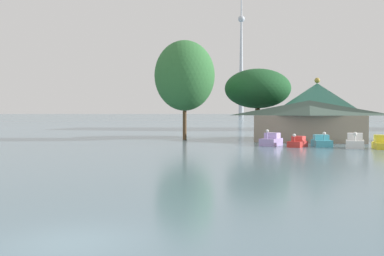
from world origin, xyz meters
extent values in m
plane|color=slate|center=(0.00, 0.00, 0.00)|extent=(2000.00, 2000.00, 0.00)
cube|color=#B299D8|center=(2.60, 36.62, 0.37)|extent=(2.34, 3.22, 0.74)
cube|color=#C8ADF0|center=(2.70, 36.97, 1.03)|extent=(1.67, 1.63, 0.58)
cylinder|color=#B299D8|center=(2.29, 35.51, 1.08)|extent=(0.14, 0.14, 0.68)
sphere|color=white|center=(2.29, 35.51, 1.57)|extent=(0.31, 0.31, 0.31)
cube|color=red|center=(5.32, 35.35, 0.29)|extent=(2.06, 2.65, 0.57)
cube|color=#E8423C|center=(5.42, 35.62, 0.82)|extent=(1.43, 1.38, 0.50)
cylinder|color=red|center=(5.00, 34.47, 0.81)|extent=(0.14, 0.14, 0.47)
sphere|color=white|center=(5.00, 34.47, 1.20)|extent=(0.31, 0.31, 0.31)
cube|color=#4CB7CC|center=(7.69, 36.48, 0.33)|extent=(2.12, 2.79, 0.66)
cube|color=#5DCDE2|center=(7.63, 36.79, 0.92)|extent=(1.61, 1.38, 0.52)
cylinder|color=#4CB7CC|center=(7.88, 35.49, 0.93)|extent=(0.14, 0.14, 0.54)
sphere|color=white|center=(7.88, 35.49, 1.37)|extent=(0.34, 0.34, 0.34)
cube|color=white|center=(10.74, 35.17, 0.38)|extent=(1.89, 2.60, 0.75)
cube|color=white|center=(10.77, 35.48, 1.10)|extent=(1.50, 1.24, 0.69)
cylinder|color=white|center=(10.64, 34.20, 0.98)|extent=(0.14, 0.14, 0.47)
sphere|color=white|center=(10.64, 34.20, 1.41)|extent=(0.39, 0.39, 0.39)
cube|color=yellow|center=(13.24, 34.71, 0.31)|extent=(1.78, 2.73, 0.61)
cube|color=yellow|center=(13.23, 35.04, 0.96)|extent=(1.47, 1.26, 0.70)
cube|color=gray|center=(6.55, 43.72, 1.55)|extent=(12.48, 5.07, 3.10)
pyramid|color=#42564C|center=(6.55, 43.72, 3.99)|extent=(13.47, 5.83, 1.77)
cylinder|color=#993328|center=(7.53, 48.91, 1.76)|extent=(8.01, 8.01, 3.51)
cone|color=#387F6B|center=(7.53, 48.91, 5.36)|extent=(10.94, 10.94, 3.69)
sphere|color=#B7993D|center=(7.53, 48.91, 7.55)|extent=(0.70, 0.70, 0.70)
cylinder|color=brown|center=(-8.82, 44.26, 1.83)|extent=(0.49, 0.49, 3.67)
ellipsoid|color=#337038|center=(-8.82, 44.26, 8.13)|extent=(7.65, 7.65, 8.92)
cylinder|color=brown|center=(-0.33, 51.52, 2.01)|extent=(0.66, 0.66, 4.02)
ellipsoid|color=#1E5128|center=(-0.33, 51.52, 6.75)|extent=(9.10, 9.10, 5.45)
cone|color=#B7BCC6|center=(-49.39, 390.52, 67.20)|extent=(4.58, 4.58, 134.39)
sphere|color=#B7BCC6|center=(-49.39, 390.52, 87.43)|extent=(6.01, 6.01, 6.01)
camera|label=1|loc=(5.93, -10.40, 3.45)|focal=41.63mm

